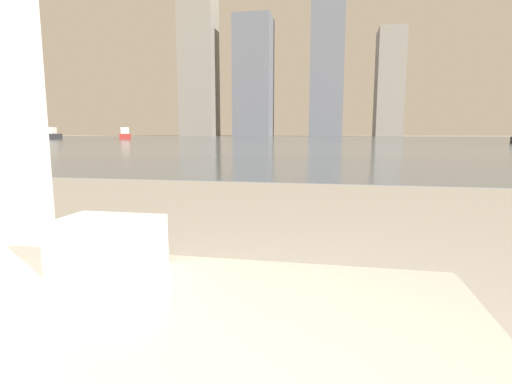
# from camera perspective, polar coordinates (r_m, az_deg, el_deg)

# --- Properties ---
(towel_stack) EXTENTS (0.29, 0.20, 0.16)m
(towel_stack) POSITION_cam_1_polar(r_m,az_deg,el_deg) (1.28, -20.34, -7.12)
(towel_stack) COLOR white
(towel_stack) RESTS_ON bathtub
(harbor_water) EXTENTS (180.00, 110.00, 0.01)m
(harbor_water) POSITION_cam_1_polar(r_m,az_deg,el_deg) (62.13, 10.66, 7.44)
(harbor_water) COLOR slate
(harbor_water) RESTS_ON ground_plane
(harbor_boat_0) EXTENTS (2.86, 4.91, 1.74)m
(harbor_boat_0) POSITION_cam_1_polar(r_m,az_deg,el_deg) (65.93, -27.28, 7.24)
(harbor_boat_0) COLOR #2D2D33
(harbor_boat_0) RESTS_ON harbor_water
(harbor_boat_2) EXTENTS (3.64, 4.77, 1.72)m
(harbor_boat_2) POSITION_cam_1_polar(r_m,az_deg,el_deg) (62.55, -18.21, 7.73)
(harbor_boat_2) COLOR maroon
(harbor_boat_2) RESTS_ON harbor_water
(skyline_tower_0) EXTENTS (10.43, 8.77, 61.14)m
(skyline_tower_0) POSITION_cam_1_polar(r_m,az_deg,el_deg) (128.42, -8.27, 21.68)
(skyline_tower_0) COLOR gray
(skyline_tower_0) RESTS_ON ground_plane
(skyline_tower_1) EXTENTS (10.63, 10.21, 34.06)m
(skyline_tower_1) POSITION_cam_1_polar(r_m,az_deg,el_deg) (121.59, -0.33, 16.03)
(skyline_tower_1) COLOR slate
(skyline_tower_1) RESTS_ON ground_plane
(skyline_tower_2) EXTENTS (9.15, 10.26, 51.89)m
(skyline_tower_2) POSITION_cam_1_polar(r_m,az_deg,el_deg) (120.78, 10.25, 20.25)
(skyline_tower_2) COLOR slate
(skyline_tower_2) RESTS_ON ground_plane
(skyline_tower_3) EXTENTS (7.08, 10.54, 28.74)m
(skyline_tower_3) POSITION_cam_1_polar(r_m,az_deg,el_deg) (119.74, 18.49, 14.45)
(skyline_tower_3) COLOR gray
(skyline_tower_3) RESTS_ON ground_plane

